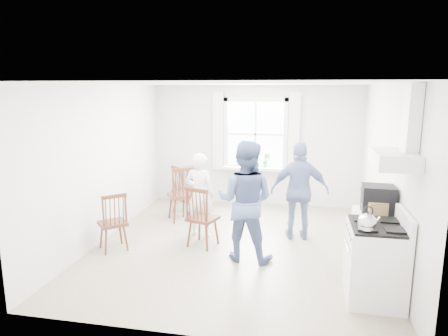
# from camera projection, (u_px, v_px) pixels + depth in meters

# --- Properties ---
(room_shell) EXTENTS (4.62, 5.12, 2.64)m
(room_shell) POSITION_uv_depth(u_px,v_px,m) (237.00, 168.00, 6.29)
(room_shell) COLOR gray
(room_shell) RESTS_ON ground
(window_assembly) EXTENTS (1.88, 0.24, 1.70)m
(window_assembly) POSITION_uv_depth(u_px,v_px,m) (255.00, 138.00, 8.61)
(window_assembly) COLOR white
(window_assembly) RESTS_ON room_shell
(range_hood) EXTENTS (0.45, 0.76, 0.94)m
(range_hood) POSITION_uv_depth(u_px,v_px,m) (400.00, 145.00, 4.48)
(range_hood) COLOR silver
(range_hood) RESTS_ON room_shell
(shelf_unit) EXTENTS (0.40, 0.30, 0.80)m
(shelf_unit) POSITION_uv_depth(u_px,v_px,m) (192.00, 185.00, 8.97)
(shelf_unit) COLOR gray
(shelf_unit) RESTS_ON ground
(gas_stove) EXTENTS (0.68, 0.76, 1.12)m
(gas_stove) POSITION_uv_depth(u_px,v_px,m) (375.00, 262.00, 4.79)
(gas_stove) COLOR white
(gas_stove) RESTS_ON ground
(kettle) EXTENTS (0.20, 0.20, 0.29)m
(kettle) POSITION_uv_depth(u_px,v_px,m) (367.00, 222.00, 4.50)
(kettle) COLOR silver
(kettle) RESTS_ON gas_stove
(low_cabinet) EXTENTS (0.50, 0.55, 0.90)m
(low_cabinet) POSITION_uv_depth(u_px,v_px,m) (372.00, 243.00, 5.46)
(low_cabinet) COLOR silver
(low_cabinet) RESTS_ON ground
(stereo_stack) EXTENTS (0.43, 0.39, 0.37)m
(stereo_stack) POSITION_uv_depth(u_px,v_px,m) (378.00, 199.00, 5.30)
(stereo_stack) COLOR black
(stereo_stack) RESTS_ON low_cabinet
(cardboard_box) EXTENTS (0.32, 0.26, 0.18)m
(cardboard_box) POSITION_uv_depth(u_px,v_px,m) (378.00, 208.00, 5.22)
(cardboard_box) COLOR olive
(cardboard_box) RESTS_ON low_cabinet
(windsor_chair_a) EXTENTS (0.62, 0.62, 1.08)m
(windsor_chair_a) POSITION_uv_depth(u_px,v_px,m) (182.00, 188.00, 7.59)
(windsor_chair_a) COLOR #472217
(windsor_chair_a) RESTS_ON ground
(windsor_chair_b) EXTENTS (0.54, 0.53, 1.02)m
(windsor_chair_b) POSITION_uv_depth(u_px,v_px,m) (199.00, 211.00, 6.33)
(windsor_chair_b) COLOR #472217
(windsor_chair_b) RESTS_ON ground
(windsor_chair_c) EXTENTS (0.56, 0.56, 0.95)m
(windsor_chair_c) POSITION_uv_depth(u_px,v_px,m) (114.00, 216.00, 6.18)
(windsor_chair_c) COLOR #472217
(windsor_chair_c) RESTS_ON ground
(person_left) EXTENTS (0.63, 0.63, 1.47)m
(person_left) POSITION_uv_depth(u_px,v_px,m) (200.00, 195.00, 6.82)
(person_left) COLOR white
(person_left) RESTS_ON ground
(person_mid) EXTENTS (0.98, 0.98, 1.80)m
(person_mid) POSITION_uv_depth(u_px,v_px,m) (245.00, 201.00, 5.88)
(person_mid) COLOR #4E6292
(person_mid) RESTS_ON ground
(person_right) EXTENTS (1.09, 1.09, 1.67)m
(person_right) POSITION_uv_depth(u_px,v_px,m) (300.00, 191.00, 6.70)
(person_right) COLOR navy
(person_right) RESTS_ON ground
(potted_plant) EXTENTS (0.19, 0.19, 0.32)m
(potted_plant) POSITION_uv_depth(u_px,v_px,m) (266.00, 160.00, 8.57)
(potted_plant) COLOR #316F37
(potted_plant) RESTS_ON window_assembly
(windsor_chair_d) EXTENTS (0.59, 0.59, 1.01)m
(windsor_chair_d) POSITION_uv_depth(u_px,v_px,m) (181.00, 185.00, 8.03)
(windsor_chair_d) COLOR #472217
(windsor_chair_d) RESTS_ON ground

